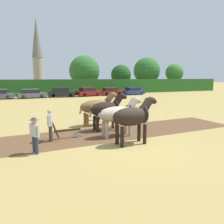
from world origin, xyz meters
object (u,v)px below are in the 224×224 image
tree_center_right (174,73)px  draft_horse_trail_right (98,106)px  plow (70,132)px  parked_car_center (62,93)px  farmer_onlooker_left (35,133)px  farmer_at_plow (50,123)px  parked_car_center_left (31,94)px  farmer_beside_team (98,109)px  parked_car_far_right (133,91)px  parked_car_left (0,94)px  draft_horse_trail_left (107,109)px  draft_horse_lead_left (133,116)px  parked_car_center_right (88,92)px  tree_left (84,71)px  church_spire (37,52)px  tree_center (147,71)px  tree_center_left (121,75)px  parked_car_right (111,91)px  draft_horse_lead_right (119,114)px

tree_center_right → draft_horse_trail_right: (-31.54, -31.57, -3.12)m
plow → draft_horse_trail_right: bearing=42.7°
parked_car_center → farmer_onlooker_left: bearing=-92.2°
farmer_at_plow → parked_car_center_left: (0.29, 25.77, -0.27)m
farmer_beside_team → parked_car_far_right: 25.59m
plow → parked_car_left: 26.26m
draft_horse_trail_left → farmer_at_plow: size_ratio=1.58×
draft_horse_trail_right → parked_car_center_left: bearing=95.6°
plow → parked_car_center_left: size_ratio=0.37×
draft_horse_lead_left → parked_car_center_right: size_ratio=0.60×
tree_left → church_spire: church_spire is taller
draft_horse_lead_left → parked_car_left: (-7.98, 28.00, -0.67)m
tree_center → parked_car_far_right: (-9.33, -10.53, -4.21)m
tree_center_left → farmer_at_plow: 40.86m
farmer_beside_team → tree_center_right: bearing=3.6°
tree_center_left → church_spire: size_ratio=0.31×
tree_center → farmer_beside_team: bearing=-127.1°
tree_center_right → parked_car_center: (-29.99, -8.37, -3.68)m
tree_center_right → parked_car_right: tree_center_right is taller
draft_horse_lead_right → tree_center_left: bearing=62.3°
tree_center → farmer_onlooker_left: size_ratio=5.10×
plow → parked_car_center_left: 25.54m
parked_car_far_right → church_spire: bearing=108.7°
tree_center_right → parked_car_center_left: bearing=-166.2°
farmer_beside_team → farmer_onlooker_left: size_ratio=0.98×
tree_center → parked_car_center: bearing=-156.0°
draft_horse_trail_left → parked_car_center: 24.85m
farmer_at_plow → parked_car_center_left: farmer_at_plow is taller
farmer_beside_team → farmer_onlooker_left: farmer_onlooker_left is taller
tree_center_left → tree_left: bearing=172.1°
draft_horse_lead_right → parked_car_far_right: size_ratio=0.67×
draft_horse_trail_left → tree_center: bearing=52.7°
tree_center_right → draft_horse_lead_right: bearing=-132.1°
draft_horse_lead_right → draft_horse_trail_left: draft_horse_trail_left is taller
tree_left → farmer_at_plow: (-12.12, -36.39, -3.73)m
parked_car_center_right → parked_car_far_right: parked_car_center_right is taller
parked_car_center → farmer_at_plow: bearing=-91.2°
draft_horse_lead_left → tree_center_left: bearing=63.3°
farmer_at_plow → church_spire: bearing=103.4°
parked_car_far_right → parked_car_center_left: bearing=172.8°
church_spire → parked_car_right: bearing=-71.3°
church_spire → draft_horse_lead_left: size_ratio=7.55×
parked_car_center_right → parked_car_left: bearing=168.7°
tree_left → parked_car_center_right: size_ratio=1.83×
draft_horse_lead_left → parked_car_center_right: draft_horse_lead_left is taller
draft_horse_lead_right → parked_car_left: 27.58m
parked_car_center → farmer_beside_team: bearing=-82.6°
tree_left → plow: size_ratio=4.78×
tree_left → tree_center: bearing=-0.9°
parked_car_center_left → parked_car_center: (4.81, 0.17, 0.06)m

